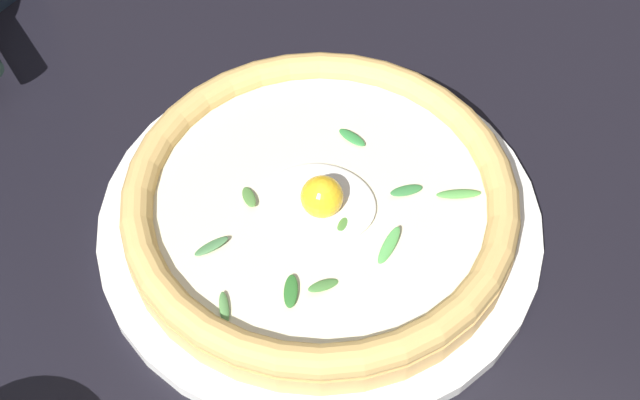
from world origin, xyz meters
TOP-DOWN VIEW (x-y plane):
  - ground_plane at (0.00, 0.00)m, footprint 2.40×2.40m
  - pizza_plate at (-0.01, 0.03)m, footprint 0.34×0.34m
  - pizza at (-0.01, 0.03)m, footprint 0.29×0.29m

SIDE VIEW (x-z plane):
  - ground_plane at x=0.00m, z-range -0.03..0.00m
  - pizza_plate at x=-0.01m, z-range 0.00..0.01m
  - pizza at x=-0.01m, z-range 0.00..0.06m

